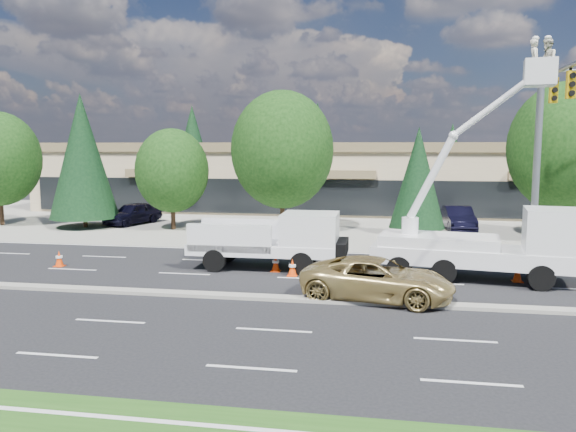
% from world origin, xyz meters
% --- Properties ---
extents(ground, '(140.00, 140.00, 0.00)m').
position_xyz_m(ground, '(0.00, 0.00, 0.00)').
color(ground, black).
rests_on(ground, ground).
extents(concrete_apron, '(140.00, 22.00, 0.01)m').
position_xyz_m(concrete_apron, '(0.00, 20.00, 0.01)').
color(concrete_apron, gray).
rests_on(concrete_apron, ground).
extents(road_median, '(120.00, 0.55, 0.12)m').
position_xyz_m(road_median, '(0.00, 0.00, 0.06)').
color(road_median, gray).
rests_on(road_median, ground).
extents(strip_mall, '(50.40, 15.40, 5.50)m').
position_xyz_m(strip_mall, '(0.00, 29.97, 2.83)').
color(strip_mall, tan).
rests_on(strip_mall, ground).
extents(tree_front_b, '(4.34, 4.34, 8.56)m').
position_xyz_m(tree_front_b, '(-16.00, 15.00, 4.59)').
color(tree_front_b, '#332114').
rests_on(tree_front_b, ground).
extents(tree_front_c, '(4.56, 4.56, 6.33)m').
position_xyz_m(tree_front_c, '(-10.00, 15.00, 3.70)').
color(tree_front_c, '#332114').
rests_on(tree_front_c, ground).
extents(tree_front_d, '(6.16, 6.16, 8.55)m').
position_xyz_m(tree_front_d, '(-3.00, 15.00, 5.01)').
color(tree_front_d, '#332114').
rests_on(tree_front_d, ground).
extents(tree_front_e, '(3.22, 3.22, 6.34)m').
position_xyz_m(tree_front_e, '(5.00, 15.00, 3.40)').
color(tree_front_e, '#332114').
rests_on(tree_front_e, ground).
extents(tree_front_f, '(6.33, 6.33, 8.78)m').
position_xyz_m(tree_front_f, '(13.00, 15.00, 5.14)').
color(tree_front_f, '#332114').
rests_on(tree_front_f, ground).
extents(tree_back_a, '(4.93, 4.93, 9.72)m').
position_xyz_m(tree_back_a, '(-18.00, 42.00, 5.22)').
color(tree_back_a, '#332114').
rests_on(tree_back_a, ground).
extents(tree_back_b, '(5.00, 5.00, 9.85)m').
position_xyz_m(tree_back_b, '(-4.00, 42.00, 5.29)').
color(tree_back_b, '#332114').
rests_on(tree_back_b, ground).
extents(tree_back_c, '(3.83, 3.83, 7.56)m').
position_xyz_m(tree_back_c, '(10.00, 42.00, 4.05)').
color(tree_back_c, '#332114').
rests_on(tree_back_c, ground).
extents(tree_back_d, '(4.43, 4.43, 8.73)m').
position_xyz_m(tree_back_d, '(22.00, 42.00, 4.68)').
color(tree_back_d, '#332114').
rests_on(tree_back_d, ground).
extents(signal_mast, '(2.76, 10.16, 9.00)m').
position_xyz_m(signal_mast, '(10.03, 7.04, 6.06)').
color(signal_mast, gray).
rests_on(signal_mast, ground).
extents(utility_pickup, '(6.32, 2.54, 2.42)m').
position_xyz_m(utility_pickup, '(-1.53, 4.88, 1.00)').
color(utility_pickup, white).
rests_on(utility_pickup, ground).
extents(bucket_truck, '(7.85, 3.42, 9.21)m').
position_xyz_m(bucket_truck, '(7.16, 4.09, 1.95)').
color(bucket_truck, white).
rests_on(bucket_truck, ground).
extents(traffic_cone_a, '(0.40, 0.40, 0.70)m').
position_xyz_m(traffic_cone_a, '(-10.89, 3.70, 0.34)').
color(traffic_cone_a, '#F33E07').
rests_on(traffic_cone_a, ground).
extents(traffic_cone_b, '(0.40, 0.40, 0.70)m').
position_xyz_m(traffic_cone_b, '(-1.37, 4.29, 0.34)').
color(traffic_cone_b, '#F33E07').
rests_on(traffic_cone_b, ground).
extents(traffic_cone_c, '(0.40, 0.40, 0.70)m').
position_xyz_m(traffic_cone_c, '(-0.55, 3.61, 0.34)').
color(traffic_cone_c, '#F33E07').
rests_on(traffic_cone_c, ground).
extents(traffic_cone_d, '(0.40, 0.40, 0.70)m').
position_xyz_m(traffic_cone_d, '(8.21, 4.08, 0.34)').
color(traffic_cone_d, '#F33E07').
rests_on(traffic_cone_d, ground).
extents(minivan, '(5.50, 3.26, 1.43)m').
position_xyz_m(minivan, '(2.87, 0.60, 0.72)').
color(minivan, tan).
rests_on(minivan, ground).
extents(parked_car_west, '(3.08, 4.69, 1.48)m').
position_xyz_m(parked_car_west, '(-13.56, 16.83, 0.74)').
color(parked_car_west, black).
rests_on(parked_car_west, ground).
extents(parked_car_east, '(1.84, 4.65, 1.51)m').
position_xyz_m(parked_car_east, '(7.67, 17.59, 0.75)').
color(parked_car_east, black).
rests_on(parked_car_east, ground).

